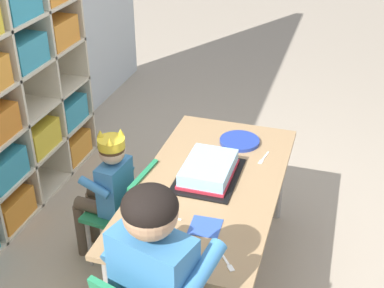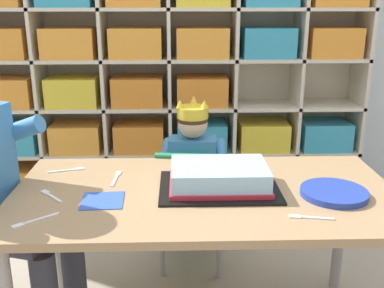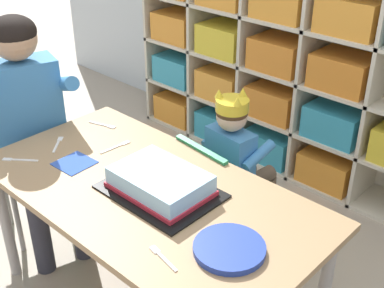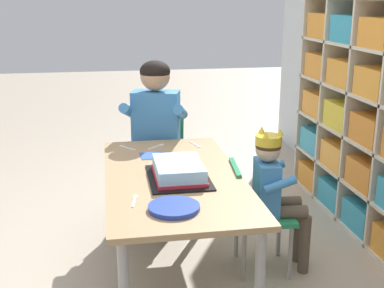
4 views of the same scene
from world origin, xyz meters
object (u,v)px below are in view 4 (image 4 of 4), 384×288
object	(u,v)px
fork_at_table_front_edge	(187,155)
fork_by_napkin	(126,148)
fork_scattered_mid_table	(196,145)
adult_helper_seated	(154,125)
child_with_crown	(274,184)
fork_near_cake_tray	(135,200)
activity_table	(173,186)
birthday_cake_on_tray	(178,171)
classroom_chair_adult_side	(158,151)
fork_beside_plate_stack	(157,146)
paper_plate_stack	(174,207)
classroom_chair_blue	(254,209)

from	to	relation	value
fork_at_table_front_edge	fork_by_napkin	distance (m)	0.39
fork_scattered_mid_table	adult_helper_seated	bearing A→B (deg)	30.15
fork_scattered_mid_table	fork_by_napkin	xyz separation A→B (m)	(-0.01, -0.42, 0.00)
child_with_crown	fork_near_cake_tray	distance (m)	0.83
activity_table	adult_helper_seated	xyz separation A→B (m)	(-0.72, -0.02, 0.14)
activity_table	birthday_cake_on_tray	distance (m)	0.11
fork_near_cake_tray	classroom_chair_adult_side	bearing A→B (deg)	179.43
fork_beside_plate_stack	fork_near_cake_tray	bearing A→B (deg)	34.27
fork_scattered_mid_table	paper_plate_stack	bearing A→B (deg)	147.24
classroom_chair_blue	birthday_cake_on_tray	world-z (taller)	birthday_cake_on_tray
fork_beside_plate_stack	fork_scattered_mid_table	bearing A→B (deg)	134.97
classroom_chair_adult_side	fork_scattered_mid_table	size ratio (longest dim) A/B	5.46
classroom_chair_adult_side	birthday_cake_on_tray	distance (m)	0.90
classroom_chair_blue	child_with_crown	size ratio (longest dim) A/B	0.76
activity_table	classroom_chair_adult_side	size ratio (longest dim) A/B	1.79
child_with_crown	adult_helper_seated	distance (m)	0.92
fork_near_cake_tray	fork_by_napkin	distance (m)	0.82
classroom_chair_blue	birthday_cake_on_tray	size ratio (longest dim) A/B	1.48
adult_helper_seated	fork_at_table_front_edge	size ratio (longest dim) A/B	7.45
classroom_chair_blue	classroom_chair_adult_side	world-z (taller)	classroom_chair_adult_side
classroom_chair_adult_side	paper_plate_stack	bearing A→B (deg)	-76.77
fork_scattered_mid_table	classroom_chair_blue	bearing A→B (deg)	-170.96
activity_table	adult_helper_seated	size ratio (longest dim) A/B	1.22
child_with_crown	classroom_chair_adult_side	xyz separation A→B (m)	(-0.81, -0.54, -0.03)
classroom_chair_blue	fork_by_napkin	size ratio (longest dim) A/B	4.98
fork_beside_plate_stack	fork_scattered_mid_table	world-z (taller)	same
activity_table	child_with_crown	xyz separation A→B (m)	(-0.02, 0.55, -0.04)
activity_table	adult_helper_seated	world-z (taller)	adult_helper_seated
classroom_chair_blue	fork_scattered_mid_table	xyz separation A→B (m)	(-0.48, -0.24, 0.24)
birthday_cake_on_tray	fork_beside_plate_stack	distance (m)	0.57
fork_at_table_front_edge	fork_near_cake_tray	bearing A→B (deg)	64.82
fork_by_napkin	birthday_cake_on_tray	bearing A→B (deg)	-16.02
classroom_chair_adult_side	fork_beside_plate_stack	size ratio (longest dim) A/B	7.06
fork_scattered_mid_table	fork_by_napkin	bearing A→B (deg)	71.47
child_with_crown	fork_near_cake_tray	size ratio (longest dim) A/B	6.01
adult_helper_seated	paper_plate_stack	size ratio (longest dim) A/B	4.85
classroom_chair_blue	fork_beside_plate_stack	bearing A→B (deg)	50.01
child_with_crown	fork_beside_plate_stack	distance (m)	0.77
birthday_cake_on_tray	fork_by_napkin	distance (m)	0.62
classroom_chair_blue	classroom_chair_adult_side	xyz separation A→B (m)	(-0.80, -0.43, 0.11)
child_with_crown	fork_beside_plate_stack	xyz separation A→B (m)	(-0.50, -0.58, 0.10)
adult_helper_seated	fork_by_napkin	bearing A→B (deg)	-117.06
fork_by_napkin	paper_plate_stack	bearing A→B (deg)	-28.80
fork_at_table_front_edge	fork_by_napkin	xyz separation A→B (m)	(-0.20, -0.34, 0.00)
birthday_cake_on_tray	fork_beside_plate_stack	xyz separation A→B (m)	(-0.57, -0.05, -0.03)
fork_near_cake_tray	classroom_chair_blue	bearing A→B (deg)	127.23
fork_at_table_front_edge	activity_table	bearing A→B (deg)	72.30
adult_helper_seated	paper_plate_stack	distance (m)	1.15
child_with_crown	paper_plate_stack	xyz separation A→B (m)	(0.45, -0.60, 0.11)
paper_plate_stack	fork_by_napkin	distance (m)	0.96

